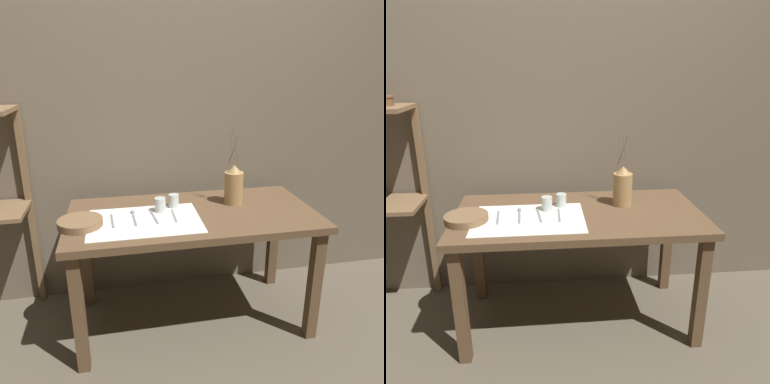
{
  "view_description": "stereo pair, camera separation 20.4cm",
  "coord_description": "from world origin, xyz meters",
  "views": [
    {
      "loc": [
        -0.39,
        -1.89,
        1.49
      ],
      "look_at": [
        -0.0,
        0.0,
        0.82
      ],
      "focal_mm": 35.0,
      "sensor_mm": 36.0,
      "label": 1
    },
    {
      "loc": [
        -0.19,
        -1.92,
        1.49
      ],
      "look_at": [
        -0.0,
        0.0,
        0.82
      ],
      "focal_mm": 35.0,
      "sensor_mm": 36.0,
      "label": 2
    }
  ],
  "objects": [
    {
      "name": "ground_plane",
      "position": [
        0.0,
        0.0,
        0.0
      ],
      "size": [
        12.0,
        12.0,
        0.0
      ],
      "primitive_type": "plane",
      "color": "brown"
    },
    {
      "name": "stone_wall_back",
      "position": [
        0.0,
        0.46,
        1.2
      ],
      "size": [
        7.0,
        0.06,
        2.4
      ],
      "color": "#6B5E4C",
      "rests_on": "ground_plane"
    },
    {
      "name": "wooden_table",
      "position": [
        0.0,
        0.0,
        0.61
      ],
      "size": [
        1.37,
        0.69,
        0.7
      ],
      "color": "brown",
      "rests_on": "ground_plane"
    },
    {
      "name": "linen_cloth",
      "position": [
        -0.27,
        -0.07,
        0.7
      ],
      "size": [
        0.59,
        0.41,
        0.0
      ],
      "color": "white",
      "rests_on": "wooden_table"
    },
    {
      "name": "pitcher_with_flowers",
      "position": [
        0.26,
        0.1,
        0.81
      ],
      "size": [
        0.11,
        0.11,
        0.44
      ],
      "color": "#A87F4C",
      "rests_on": "wooden_table"
    },
    {
      "name": "wooden_bowl",
      "position": [
        -0.6,
        -0.07,
        0.72
      ],
      "size": [
        0.23,
        0.23,
        0.04
      ],
      "color": "brown",
      "rests_on": "wooden_table"
    },
    {
      "name": "glass_tumbler_near",
      "position": [
        -0.18,
        0.04,
        0.75
      ],
      "size": [
        0.06,
        0.06,
        0.08
      ],
      "color": "#B7C1BC",
      "rests_on": "wooden_table"
    },
    {
      "name": "glass_tumbler_far",
      "position": [
        -0.09,
        0.1,
        0.74
      ],
      "size": [
        0.06,
        0.06,
        0.08
      ],
      "color": "#B7C1BC",
      "rests_on": "wooden_table"
    },
    {
      "name": "knife_center",
      "position": [
        -0.44,
        -0.04,
        0.71
      ],
      "size": [
        0.02,
        0.18,
        0.0
      ],
      "color": "gray",
      "rests_on": "wooden_table"
    },
    {
      "name": "spoon_outer",
      "position": [
        -0.33,
        0.01,
        0.71
      ],
      "size": [
        0.03,
        0.19,
        0.02
      ],
      "color": "gray",
      "rests_on": "wooden_table"
    },
    {
      "name": "fork_outer",
      "position": [
        -0.22,
        -0.04,
        0.71
      ],
      "size": [
        0.03,
        0.18,
        0.0
      ],
      "color": "gray",
      "rests_on": "wooden_table"
    },
    {
      "name": "fork_inner",
      "position": [
        -0.11,
        -0.04,
        0.71
      ],
      "size": [
        0.01,
        0.18,
        0.0
      ],
      "color": "gray",
      "rests_on": "wooden_table"
    }
  ]
}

